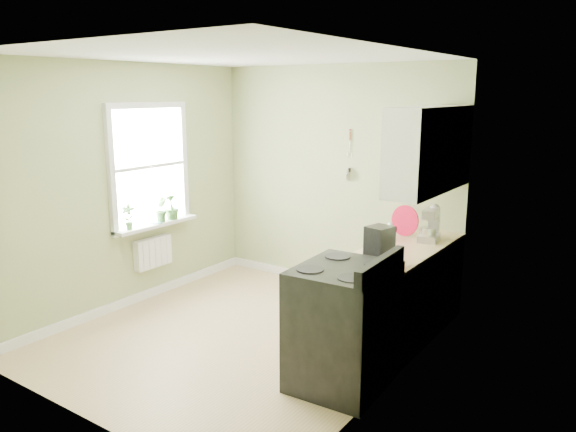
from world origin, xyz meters
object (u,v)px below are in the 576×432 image
Objects in this scene: stove at (343,325)px; kettle at (390,231)px; stand_mixer at (430,226)px; coffee_maker at (379,246)px.

kettle is (-0.23, 1.35, 0.48)m from stove.
kettle is at bearing -151.43° from stand_mixer.
stand_mixer is 2.05× the size of kettle.
coffee_maker is at bearing -94.99° from stand_mixer.
kettle is at bearing 99.62° from stove.
stove reaches higher than kettle.
kettle is at bearing 108.25° from coffee_maker.
kettle is 0.53× the size of coffee_maker.
stove is at bearing -93.76° from coffee_maker.
stove is 6.44× the size of kettle.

